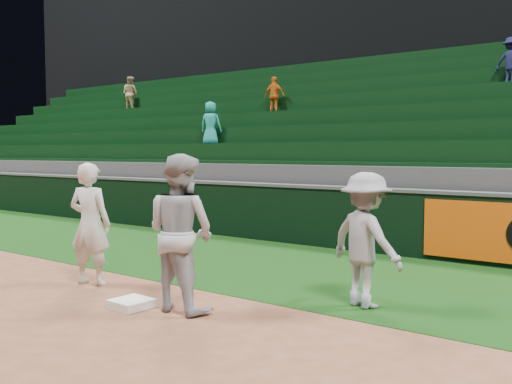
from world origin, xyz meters
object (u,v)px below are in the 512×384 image
first_baseman (90,224)px  base_coach (366,240)px  first_base (131,303)px  baserunner (181,233)px

first_baseman → base_coach: 3.98m
first_base → first_baseman: first_baseman is taller
first_base → base_coach: (2.31, 1.78, 0.80)m
first_baseman → baserunner: bearing=156.1°
first_base → baserunner: baserunner is taller
first_baseman → baserunner: 2.03m
first_baseman → base_coach: (3.76, 1.30, -0.04)m
first_baseman → baserunner: (2.02, -0.18, 0.07)m
first_base → baserunner: (0.57, 0.30, 0.91)m
first_base → base_coach: base_coach is taller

